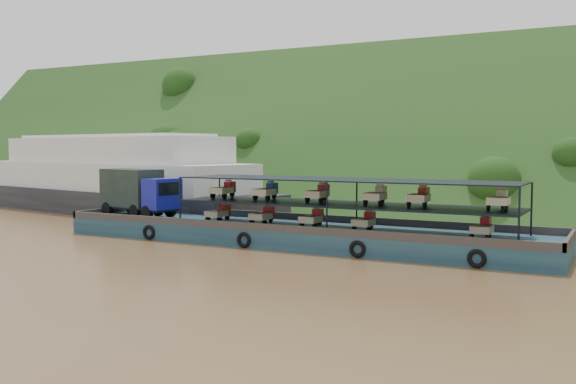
% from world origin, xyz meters
% --- Properties ---
extents(ground, '(160.00, 160.00, 0.00)m').
position_xyz_m(ground, '(0.00, 0.00, 0.00)').
color(ground, brown).
rests_on(ground, ground).
extents(hillside, '(140.00, 39.60, 39.60)m').
position_xyz_m(hillside, '(0.00, 36.00, 0.00)').
color(hillside, '#1D3C15').
rests_on(hillside, ground).
extents(cargo_barge, '(35.08, 7.18, 4.90)m').
position_xyz_m(cargo_barge, '(-0.72, -1.36, 1.22)').
color(cargo_barge, '#122C41').
rests_on(cargo_barge, ground).
extents(passenger_ferry, '(40.19, 16.53, 7.91)m').
position_xyz_m(passenger_ferry, '(-26.07, 9.69, 3.43)').
color(passenger_ferry, black).
rests_on(passenger_ferry, ground).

